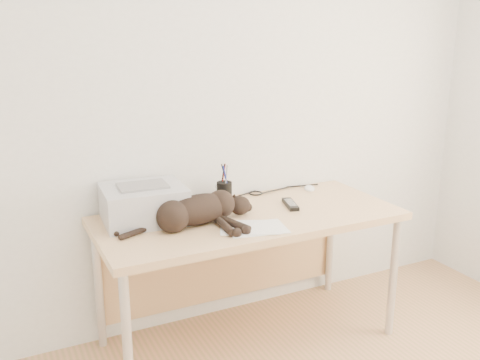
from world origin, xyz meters
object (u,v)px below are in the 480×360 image
desk (242,233)px  cat (196,212)px  mouse (310,186)px  printer (144,203)px  pen_cup (224,192)px  mug (224,193)px

desk → cat: 0.39m
mouse → printer: bearing=-149.8°
desk → pen_cup: pen_cup is taller
desk → mug: size_ratio=15.84×
cat → desk: bearing=12.0°
printer → mouse: size_ratio=3.92×
desk → mouse: 0.59m
mug → mouse: 0.56m
printer → pen_cup: bearing=11.0°
printer → mouse: 1.07m
cat → mouse: bearing=10.3°
printer → mug: printer is taller
mug → mouse: mug is taller
desk → cat: (-0.31, -0.11, 0.20)m
cat → mouse: size_ratio=6.68×
desk → printer: printer is taller
cat → mouse: cat is taller
desk → cat: bearing=-160.2°
mouse → pen_cup: bearing=-154.8°
printer → mouse: (1.06, 0.10, -0.07)m
printer → mouse: bearing=5.3°
printer → mug: size_ratio=4.20×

